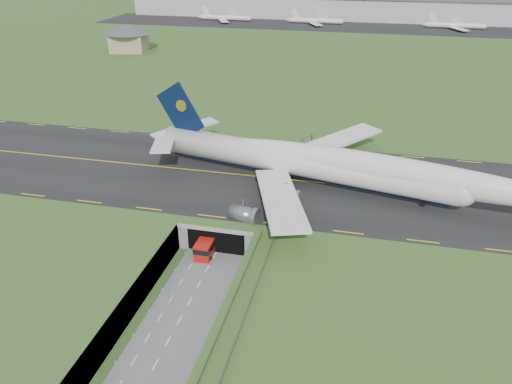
# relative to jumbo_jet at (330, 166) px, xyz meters

# --- Properties ---
(ground) EXTENTS (900.00, 900.00, 0.00)m
(ground) POSITION_rel_jumbo_jet_xyz_m (-20.14, -30.69, -11.71)
(ground) COLOR #436026
(ground) RESTS_ON ground
(airfield_deck) EXTENTS (800.00, 800.00, 6.00)m
(airfield_deck) POSITION_rel_jumbo_jet_xyz_m (-20.14, -30.69, -8.71)
(airfield_deck) COLOR gray
(airfield_deck) RESTS_ON ground
(trench_road) EXTENTS (12.00, 75.00, 0.20)m
(trench_road) POSITION_rel_jumbo_jet_xyz_m (-20.14, -38.19, -11.61)
(trench_road) COLOR slate
(trench_road) RESTS_ON ground
(taxiway) EXTENTS (800.00, 44.00, 0.18)m
(taxiway) POSITION_rel_jumbo_jet_xyz_m (-20.14, 2.31, -5.62)
(taxiway) COLOR black
(taxiway) RESTS_ON airfield_deck
(tunnel_portal) EXTENTS (17.00, 22.30, 6.00)m
(tunnel_portal) POSITION_rel_jumbo_jet_xyz_m (-20.14, -13.98, -8.38)
(tunnel_portal) COLOR gray
(tunnel_portal) RESTS_ON ground
(guideway) EXTENTS (3.00, 53.00, 7.05)m
(guideway) POSITION_rel_jumbo_jet_xyz_m (-9.14, -49.81, -6.39)
(guideway) COLOR #A8A8A3
(guideway) RESTS_ON ground
(jumbo_jet) EXTENTS (100.38, 62.66, 21.17)m
(jumbo_jet) POSITION_rel_jumbo_jet_xyz_m (0.00, 0.00, 0.00)
(jumbo_jet) COLOR silver
(jumbo_jet) RESTS_ON ground
(shuttle_tram) EXTENTS (3.34, 8.59, 3.47)m
(shuttle_tram) POSITION_rel_jumbo_jet_xyz_m (-21.93, -22.83, -9.81)
(shuttle_tram) COLOR red
(shuttle_tram) RESTS_ON ground
(service_building) EXTENTS (28.24, 28.24, 13.27)m
(service_building) POSITION_rel_jumbo_jet_xyz_m (-114.33, 133.79, 2.15)
(service_building) COLOR tan
(service_building) RESTS_ON ground
(cargo_terminal) EXTENTS (320.00, 67.00, 15.60)m
(cargo_terminal) POSITION_rel_jumbo_jet_xyz_m (-20.18, 268.72, 2.25)
(cargo_terminal) COLOR #B2B2B2
(cargo_terminal) RESTS_ON ground
(distant_hills) EXTENTS (700.00, 91.00, 60.00)m
(distant_hills) POSITION_rel_jumbo_jet_xyz_m (44.24, 399.31, -15.71)
(distant_hills) COLOR #546562
(distant_hills) RESTS_ON ground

